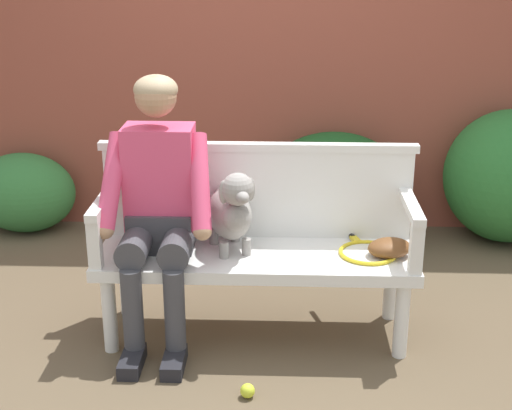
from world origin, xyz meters
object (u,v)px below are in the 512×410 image
object	(u,v)px
tennis_ball	(248,391)
person_seated	(158,201)
garden_bench	(256,264)
dog_on_bench	(232,210)
tennis_racket	(366,250)
baseball_glove	(389,248)

from	to	relation	value
tennis_ball	person_seated	bearing A→B (deg)	129.41
garden_bench	dog_on_bench	xyz separation A→B (m)	(-0.12, 0.00, 0.28)
tennis_racket	baseball_glove	bearing A→B (deg)	-22.35
baseball_glove	dog_on_bench	bearing A→B (deg)	157.68
person_seated	dog_on_bench	world-z (taller)	person_seated
garden_bench	person_seated	distance (m)	0.58
tennis_racket	tennis_ball	size ratio (longest dim) A/B	8.82
dog_on_bench	tennis_racket	world-z (taller)	dog_on_bench
dog_on_bench	tennis_ball	bearing A→B (deg)	-79.76
baseball_glove	tennis_ball	world-z (taller)	baseball_glove
garden_bench	dog_on_bench	distance (m)	0.31
garden_bench	dog_on_bench	bearing A→B (deg)	179.37
person_seated	tennis_ball	world-z (taller)	person_seated
person_seated	tennis_racket	size ratio (longest dim) A/B	2.27
baseball_glove	person_seated	bearing A→B (deg)	159.03
garden_bench	tennis_ball	world-z (taller)	garden_bench
baseball_glove	tennis_racket	bearing A→B (deg)	137.18
person_seated	dog_on_bench	xyz separation A→B (m)	(0.36, 0.02, -0.05)
garden_bench	tennis_racket	size ratio (longest dim) A/B	2.71
person_seated	tennis_ball	bearing A→B (deg)	-50.59
dog_on_bench	baseball_glove	size ratio (longest dim) A/B	2.00
person_seated	tennis_ball	distance (m)	1.00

